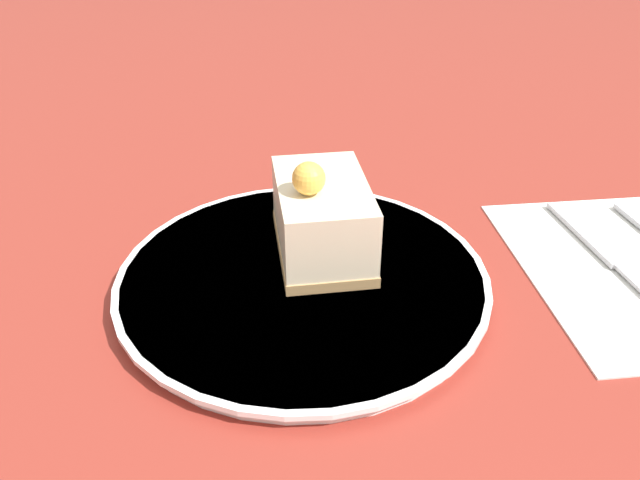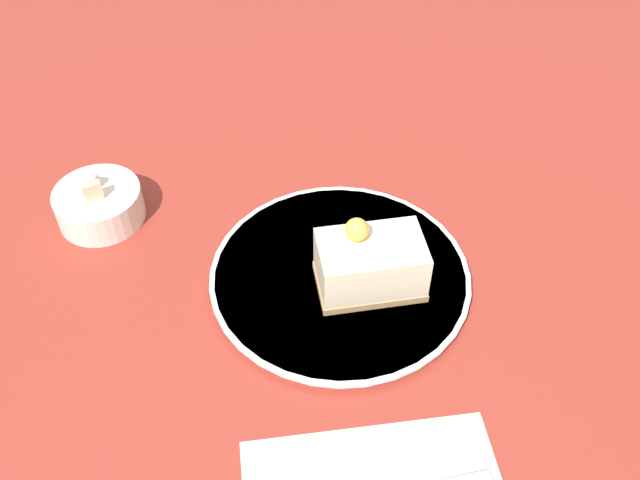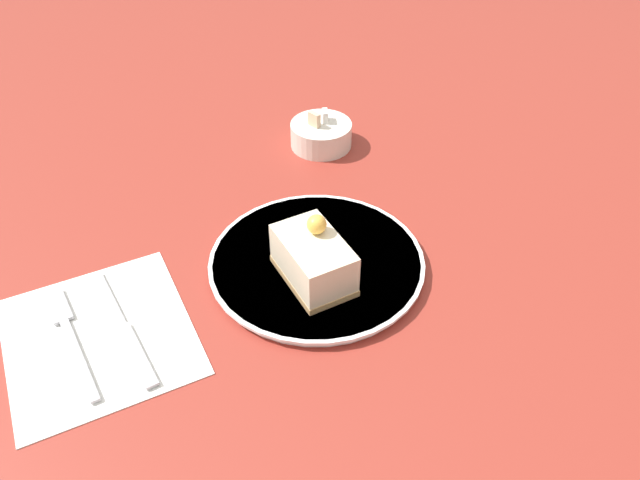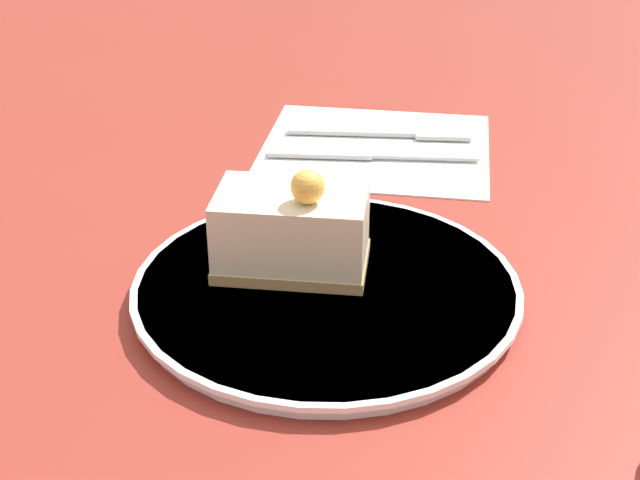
% 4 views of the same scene
% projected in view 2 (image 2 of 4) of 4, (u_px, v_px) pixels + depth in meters
% --- Properties ---
extents(ground_plane, '(4.00, 4.00, 0.00)m').
position_uv_depth(ground_plane, '(307.00, 300.00, 0.72)').
color(ground_plane, maroon).
extents(plate, '(0.27, 0.27, 0.01)m').
position_uv_depth(plate, '(340.00, 277.00, 0.73)').
color(plate, white).
rests_on(plate, ground_plane).
extents(cake_slice, '(0.07, 0.10, 0.08)m').
position_uv_depth(cake_slice, '(370.00, 264.00, 0.69)').
color(cake_slice, '#AD8451').
rests_on(cake_slice, plate).
extents(sugar_bowl, '(0.10, 0.10, 0.06)m').
position_uv_depth(sugar_bowl, '(99.00, 204.00, 0.79)').
color(sugar_bowl, silver).
rests_on(sugar_bowl, ground_plane).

